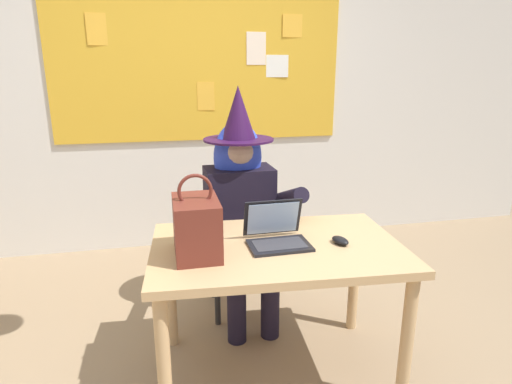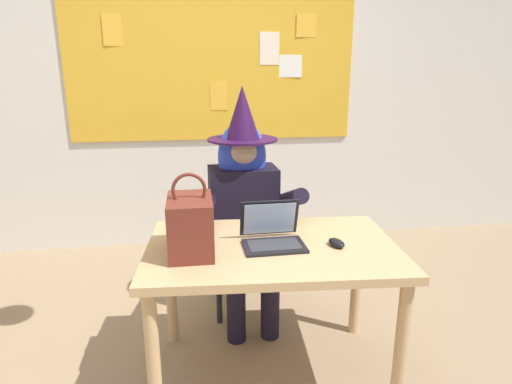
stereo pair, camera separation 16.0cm
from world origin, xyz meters
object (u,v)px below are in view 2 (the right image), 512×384
chair_at_desk (243,234)px  computer_mouse (337,243)px  laptop (272,235)px  handbag (191,225)px  desk_main (272,263)px  person_costumed (244,197)px

chair_at_desk → computer_mouse: (0.36, -0.80, 0.25)m
laptop → handbag: (-0.39, -0.04, 0.09)m
computer_mouse → desk_main: bearing=153.9°
desk_main → chair_at_desk: size_ratio=1.42×
laptop → computer_mouse: (0.30, -0.08, -0.03)m
computer_mouse → handbag: bearing=162.2°
chair_at_desk → laptop: size_ratio=2.98×
laptop → computer_mouse: 0.31m
person_costumed → computer_mouse: size_ratio=13.89×
desk_main → handbag: handbag is taller
person_costumed → laptop: (0.06, -0.61, -0.02)m
person_costumed → handbag: (-0.33, -0.65, 0.07)m
computer_mouse → handbag: size_ratio=0.28×
desk_main → person_costumed: 0.65m
desk_main → laptop: size_ratio=4.25×
computer_mouse → chair_at_desk: bearing=98.8°
desk_main → person_costumed: person_costumed is taller
handbag → desk_main: bearing=3.9°
chair_at_desk → person_costumed: bearing=1.4°
laptop → chair_at_desk: bearing=93.5°
desk_main → computer_mouse: size_ratio=12.05×
person_costumed → handbag: 0.73m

